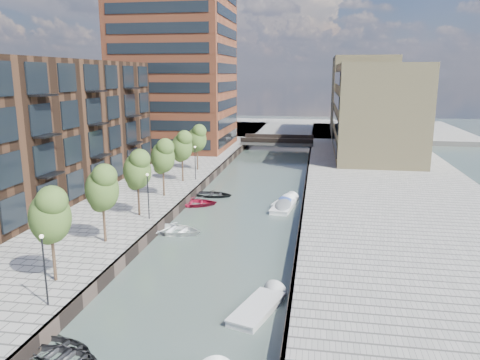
% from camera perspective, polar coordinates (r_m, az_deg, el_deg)
% --- Properties ---
extents(water, '(300.00, 300.00, 0.00)m').
position_cam_1_polar(water, '(55.93, 1.73, -1.21)').
color(water, '#38473F').
rests_on(water, ground).
extents(quay_right, '(20.00, 140.00, 1.00)m').
position_cam_1_polar(quay_right, '(56.00, 18.18, -1.31)').
color(quay_right, gray).
rests_on(quay_right, ground).
extents(quay_wall_left, '(0.25, 140.00, 1.00)m').
position_cam_1_polar(quay_wall_left, '(56.93, -4.36, -0.47)').
color(quay_wall_left, '#332823').
rests_on(quay_wall_left, ground).
extents(quay_wall_right, '(0.25, 140.00, 1.00)m').
position_cam_1_polar(quay_wall_right, '(55.34, 8.00, -0.95)').
color(quay_wall_right, '#332823').
rests_on(quay_wall_right, ground).
extents(far_closure, '(80.00, 40.00, 1.00)m').
position_cam_1_polar(far_closure, '(114.74, 5.85, 6.23)').
color(far_closure, gray).
rests_on(far_closure, ground).
extents(apartment_block, '(8.00, 38.00, 14.00)m').
position_cam_1_polar(apartment_block, '(51.89, -22.42, 5.71)').
color(apartment_block, black).
rests_on(apartment_block, quay_left).
extents(tower, '(18.00, 18.00, 30.00)m').
position_cam_1_polar(tower, '(82.47, -7.87, 14.41)').
color(tower, brown).
rests_on(tower, quay_left).
extents(tan_block_near, '(12.00, 25.00, 14.00)m').
position_cam_1_polar(tan_block_near, '(76.46, 16.19, 8.16)').
color(tan_block_near, tan).
rests_on(tan_block_near, quay_right).
extents(tan_block_far, '(12.00, 20.00, 16.00)m').
position_cam_1_polar(tan_block_far, '(102.23, 14.61, 9.87)').
color(tan_block_far, tan).
rests_on(tan_block_far, quay_right).
extents(bridge, '(13.00, 6.00, 1.30)m').
position_cam_1_polar(bridge, '(86.93, 4.63, 4.74)').
color(bridge, gray).
rests_on(bridge, ground).
extents(tree_1, '(2.50, 2.50, 5.95)m').
position_cam_1_polar(tree_1, '(30.52, -22.18, -3.84)').
color(tree_1, '#382619').
rests_on(tree_1, quay_left).
extents(tree_2, '(2.50, 2.50, 5.95)m').
position_cam_1_polar(tree_2, '(36.43, -16.49, -0.80)').
color(tree_2, '#382619').
rests_on(tree_2, quay_left).
extents(tree_3, '(2.50, 2.50, 5.95)m').
position_cam_1_polar(tree_3, '(42.67, -12.42, 1.38)').
color(tree_3, '#382619').
rests_on(tree_3, quay_left).
extents(tree_4, '(2.50, 2.50, 5.95)m').
position_cam_1_polar(tree_4, '(49.12, -9.41, 2.98)').
color(tree_4, '#382619').
rests_on(tree_4, quay_left).
extents(tree_5, '(2.50, 2.50, 5.95)m').
position_cam_1_polar(tree_5, '(55.70, -7.09, 4.21)').
color(tree_5, '#382619').
rests_on(tree_5, quay_left).
extents(tree_6, '(2.50, 2.50, 5.95)m').
position_cam_1_polar(tree_6, '(62.37, -5.27, 5.17)').
color(tree_6, '#382619').
rests_on(tree_6, quay_left).
extents(lamp_0, '(0.24, 0.24, 4.12)m').
position_cam_1_polar(lamp_0, '(28.02, -22.78, -9.23)').
color(lamp_0, black).
rests_on(lamp_0, quay_left).
extents(lamp_1, '(0.24, 0.24, 4.12)m').
position_cam_1_polar(lamp_1, '(41.68, -11.15, -1.36)').
color(lamp_1, black).
rests_on(lamp_1, quay_left).
extents(lamp_2, '(0.24, 0.24, 4.12)m').
position_cam_1_polar(lamp_2, '(56.59, -5.49, 2.54)').
color(lamp_2, black).
rests_on(lamp_2, quay_left).
extents(sloop_1, '(4.80, 3.92, 0.87)m').
position_cam_1_polar(sloop_1, '(26.25, -21.10, -19.22)').
color(sloop_1, black).
rests_on(sloop_1, ground).
extents(sloop_2, '(5.50, 4.32, 1.03)m').
position_cam_1_polar(sloop_2, '(49.62, -5.67, -3.09)').
color(sloop_2, maroon).
rests_on(sloop_2, ground).
extents(sloop_3, '(5.66, 4.41, 1.07)m').
position_cam_1_polar(sloop_3, '(41.39, -8.12, -6.43)').
color(sloop_3, white).
rests_on(sloop_3, ground).
extents(sloop_4, '(4.59, 3.44, 0.91)m').
position_cam_1_polar(sloop_4, '(53.07, -3.30, -2.00)').
color(sloop_4, black).
rests_on(sloop_4, ground).
extents(motorboat_2, '(3.17, 5.32, 1.68)m').
position_cam_1_polar(motorboat_2, '(28.77, 2.68, -15.08)').
color(motorboat_2, beige).
rests_on(motorboat_2, ground).
extents(motorboat_3, '(2.74, 4.86, 1.54)m').
position_cam_1_polar(motorboat_3, '(50.46, 5.66, -2.60)').
color(motorboat_3, silver).
rests_on(motorboat_3, ground).
extents(motorboat_4, '(2.47, 5.48, 1.76)m').
position_cam_1_polar(motorboat_4, '(48.64, 5.39, -3.15)').
color(motorboat_4, white).
rests_on(motorboat_4, ground).
extents(car, '(1.94, 3.85, 1.26)m').
position_cam_1_polar(car, '(73.13, 12.55, 3.13)').
color(car, silver).
rests_on(car, quay_right).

